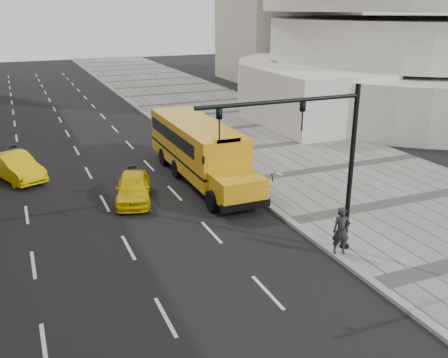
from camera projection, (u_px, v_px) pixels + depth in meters
name	position (u px, v px, depth m)	size (l,w,h in m)	color
ground	(125.00, 200.00, 24.19)	(140.00, 140.00, 0.00)	black
sidewalk_museum	(333.00, 169.00, 28.61)	(12.00, 140.00, 0.15)	gray
curb_museum	(238.00, 183.00, 26.39)	(0.30, 140.00, 0.15)	gray
school_bus	(198.00, 146.00, 27.00)	(2.96, 11.56, 3.19)	orange
taxi_near	(133.00, 188.00, 23.89)	(1.59, 3.94, 1.34)	yellow
taxi_far	(16.00, 167.00, 26.86)	(1.52, 4.37, 1.44)	yellow
pedestrian	(341.00, 231.00, 18.43)	(0.66, 0.43, 1.82)	#212527
traffic_signal	(320.00, 153.00, 17.37)	(6.18, 0.36, 6.40)	black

